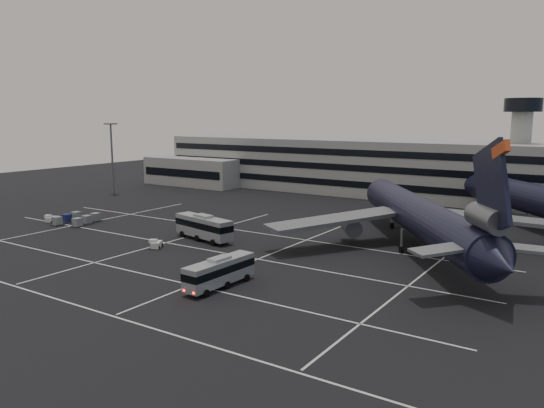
# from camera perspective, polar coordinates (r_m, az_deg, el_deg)

# --- Properties ---
(ground) EXTENTS (260.00, 260.00, 0.00)m
(ground) POSITION_cam_1_polar(r_m,az_deg,el_deg) (80.33, -10.27, -5.24)
(ground) COLOR black
(ground) RESTS_ON ground
(lane_markings) EXTENTS (90.00, 55.62, 0.01)m
(lane_markings) POSITION_cam_1_polar(r_m,az_deg,el_deg) (80.21, -9.42, -5.23)
(lane_markings) COLOR silver
(lane_markings) RESTS_ON ground
(terminal) EXTENTS (125.00, 26.00, 24.00)m
(terminal) POSITION_cam_1_polar(r_m,az_deg,el_deg) (139.94, 9.20, 3.94)
(terminal) COLOR gray
(terminal) RESTS_ON ground
(hills) EXTENTS (352.00, 180.00, 44.00)m
(hills) POSITION_cam_1_polar(r_m,az_deg,el_deg) (231.16, 24.02, 0.66)
(hills) COLOR #38332B
(hills) RESTS_ON ground
(lightpole_left) EXTENTS (2.40, 2.40, 18.28)m
(lightpole_left) POSITION_cam_1_polar(r_m,az_deg,el_deg) (142.17, -16.86, 5.72)
(lightpole_left) COLOR slate
(lightpole_left) RESTS_ON ground
(trijet_main) EXTENTS (39.89, 49.82, 18.08)m
(trijet_main) POSITION_cam_1_polar(r_m,az_deg,el_deg) (82.58, 15.72, -1.31)
(trijet_main) COLOR black
(trijet_main) RESTS_ON ground
(trijet_far) EXTENTS (42.63, 46.66, 18.08)m
(trijet_far) POSITION_cam_1_polar(r_m,az_deg,el_deg) (108.01, 26.12, 0.65)
(trijet_far) COLOR black
(trijet_far) RESTS_ON ground
(bus_near) EXTENTS (3.06, 10.53, 3.68)m
(bus_near) POSITION_cam_1_polar(r_m,az_deg,el_deg) (63.73, -5.66, -7.16)
(bus_near) COLOR #A1A4A9
(bus_near) RESTS_ON ground
(bus_far) EXTENTS (12.33, 5.29, 4.24)m
(bus_far) POSITION_cam_1_polar(r_m,az_deg,el_deg) (87.49, -7.37, -2.39)
(bus_far) COLOR #A1A4A9
(bus_far) RESTS_ON ground
(tug_a) EXTENTS (2.15, 2.58, 1.44)m
(tug_a) POSITION_cam_1_polar(r_m,az_deg,el_deg) (110.10, -22.69, -1.49)
(tug_a) COLOR silver
(tug_a) RESTS_ON ground
(tug_b) EXTENTS (2.27, 2.62, 1.45)m
(tug_b) POSITION_cam_1_polar(r_m,az_deg,el_deg) (83.70, -12.32, -4.25)
(tug_b) COLOR silver
(tug_b) RESTS_ON ground
(uld_cluster) EXTENTS (7.87, 8.70, 1.66)m
(uld_cluster) POSITION_cam_1_polar(r_m,az_deg,el_deg) (106.99, -20.27, -1.55)
(uld_cluster) COLOR #2D2D30
(uld_cluster) RESTS_ON ground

